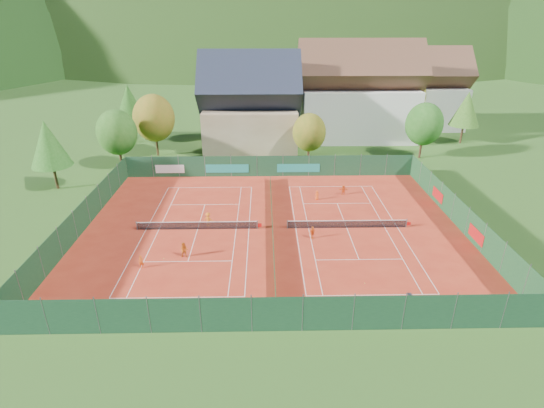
{
  "coord_description": "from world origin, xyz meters",
  "views": [
    {
      "loc": [
        -0.86,
        -40.24,
        21.12
      ],
      "look_at": [
        0.0,
        2.0,
        2.0
      ],
      "focal_mm": 28.0,
      "sensor_mm": 36.0,
      "label": 1
    }
  ],
  "objects": [
    {
      "name": "clay_pad",
      "position": [
        0.0,
        0.0,
        0.01
      ],
      "size": [
        40.0,
        32.0,
        0.01
      ],
      "primitive_type": "cube",
      "color": "#B22D1A",
      "rests_on": "ground"
    },
    {
      "name": "fence_south",
      "position": [
        0.0,
        -16.0,
        1.5
      ],
      "size": [
        40.0,
        0.04,
        3.0
      ],
      "color": "#13341E",
      "rests_on": "ground"
    },
    {
      "name": "player_right_far_b",
      "position": [
        9.2,
        9.18,
        0.63
      ],
      "size": [
        1.18,
        0.39,
        1.27
      ],
      "primitive_type": "imported",
      "rotation": [
        0.0,
        0.0,
        3.16
      ],
      "color": "#E44B14",
      "rests_on": "ground"
    },
    {
      "name": "player_left_near",
      "position": [
        -11.99,
        -7.4,
        0.64
      ],
      "size": [
        0.49,
        0.35,
        1.28
      ],
      "primitive_type": "imported",
      "rotation": [
        0.0,
        0.0,
        0.09
      ],
      "color": "#CA4811",
      "rests_on": "ground"
    },
    {
      "name": "player_right_far_a",
      "position": [
        5.66,
        7.62,
        0.59
      ],
      "size": [
        0.64,
        0.48,
        1.17
      ],
      "primitive_type": "imported",
      "rotation": [
        0.0,
        0.0,
        3.34
      ],
      "color": "#FC5416",
      "rests_on": "ground"
    },
    {
      "name": "ground",
      "position": [
        0.0,
        0.0,
        -0.02
      ],
      "size": [
        600.0,
        600.0,
        0.0
      ],
      "primitive_type": "plane",
      "color": "#275019",
      "rests_on": "ground"
    },
    {
      "name": "player_left_mid",
      "position": [
        -8.41,
        -5.63,
        0.78
      ],
      "size": [
        0.77,
        0.61,
        1.55
      ],
      "primitive_type": "imported",
      "rotation": [
        0.0,
        0.0,
        -0.04
      ],
      "color": "#D05C12",
      "rests_on": "ground"
    },
    {
      "name": "tree_east_mid",
      "position": [
        34.0,
        32.0,
        6.06
      ],
      "size": [
        5.04,
        5.04,
        9.0
      ],
      "color": "#4C321B",
      "rests_on": "ground"
    },
    {
      "name": "loose_ball_0",
      "position": [
        -10.34,
        -5.87,
        0.03
      ],
      "size": [
        0.07,
        0.07,
        0.07
      ],
      "primitive_type": "sphere",
      "color": "#CCD833",
      "rests_on": "ground"
    },
    {
      "name": "chalet",
      "position": [
        -3.0,
        30.0,
        6.62
      ],
      "size": [
        16.2,
        12.0,
        16.0
      ],
      "color": "tan",
      "rests_on": "ground"
    },
    {
      "name": "court_markings_left",
      "position": [
        -8.0,
        0.0,
        0.01
      ],
      "size": [
        11.03,
        23.83,
        0.0
      ],
      "color": "white",
      "rests_on": "ground"
    },
    {
      "name": "player_right_near",
      "position": [
        4.04,
        -2.19,
        0.67
      ],
      "size": [
        0.84,
        0.7,
        1.34
      ],
      "primitive_type": "imported",
      "rotation": [
        0.0,
        0.0,
        0.56
      ],
      "color": "#E85914",
      "rests_on": "ground"
    },
    {
      "name": "court_divider",
      "position": [
        0.0,
        0.0,
        0.5
      ],
      "size": [
        0.03,
        28.8,
        1.0
      ],
      "color": "#14371A",
      "rests_on": "ground"
    },
    {
      "name": "fence_west",
      "position": [
        -20.0,
        0.0,
        1.5
      ],
      "size": [
        0.04,
        32.0,
        3.0
      ],
      "color": "#163C1F",
      "rests_on": "ground"
    },
    {
      "name": "tree_east_front",
      "position": [
        24.0,
        24.0,
        5.39
      ],
      "size": [
        5.72,
        5.72,
        8.69
      ],
      "color": "#452818",
      "rests_on": "ground"
    },
    {
      "name": "tennis_net_right",
      "position": [
        8.15,
        0.0,
        0.51
      ],
      "size": [
        13.3,
        0.1,
        1.02
      ],
      "color": "#59595B",
      "rests_on": "ground"
    },
    {
      "name": "mountain_backdrop",
      "position": [
        28.54,
        233.48,
        -39.64
      ],
      "size": [
        820.0,
        530.0,
        242.0
      ],
      "color": "black",
      "rests_on": "ground"
    },
    {
      "name": "tennis_net_left",
      "position": [
        -7.85,
        0.0,
        0.51
      ],
      "size": [
        13.3,
        0.1,
        1.02
      ],
      "color": "#59595B",
      "rests_on": "ground"
    },
    {
      "name": "ball_hopper",
      "position": [
        10.65,
        -12.74,
        0.56
      ],
      "size": [
        0.34,
        0.34,
        0.8
      ],
      "color": "slate",
      "rests_on": "ground"
    },
    {
      "name": "player_left_far",
      "position": [
        -6.91,
        0.82,
        0.79
      ],
      "size": [
        1.14,
        0.82,
        1.58
      ],
      "primitive_type": "imported",
      "rotation": [
        0.0,
        0.0,
        2.89
      ],
      "color": "orange",
      "rests_on": "ground"
    },
    {
      "name": "loose_ball_1",
      "position": [
        7.69,
        -10.22,
        0.03
      ],
      "size": [
        0.07,
        0.07,
        0.07
      ],
      "primitive_type": "sphere",
      "color": "#CCD833",
      "rests_on": "ground"
    },
    {
      "name": "tree_west_back",
      "position": [
        -24.0,
        34.0,
        6.74
      ],
      "size": [
        5.6,
        5.6,
        10.0
      ],
      "color": "#422E17",
      "rests_on": "ground"
    },
    {
      "name": "tree_center",
      "position": [
        6.0,
        22.0,
        4.72
      ],
      "size": [
        5.01,
        5.01,
        7.6
      ],
      "color": "#4B2D1A",
      "rests_on": "ground"
    },
    {
      "name": "tree_west_mid",
      "position": [
        -18.0,
        26.0,
        6.07
      ],
      "size": [
        6.44,
        6.44,
        9.78
      ],
      "color": "#422E17",
      "rests_on": "ground"
    },
    {
      "name": "hotel_block_a",
      "position": [
        16.0,
        36.0,
        7.38
      ],
      "size": [
        21.6,
        11.0,
        17.25
      ],
      "color": "silver",
      "rests_on": "ground"
    },
    {
      "name": "fence_north",
      "position": [
        -0.46,
        15.99,
        1.47
      ],
      "size": [
        40.0,
        0.1,
        3.0
      ],
      "color": "#163D23",
      "rests_on": "ground"
    },
    {
      "name": "tree_west_side",
      "position": [
        -28.0,
        12.0,
        6.06
      ],
      "size": [
        5.04,
        5.04,
        9.0
      ],
      "color": "#422E17",
      "rests_on": "ground"
    },
    {
      "name": "hotel_block_b",
      "position": [
        30.0,
        44.0,
        6.62
      ],
      "size": [
        17.28,
        10.0,
        15.5
      ],
      "color": "silver",
      "rests_on": "ground"
    },
    {
      "name": "loose_ball_2",
      "position": [
        -0.74,
        5.18,
        0.03
      ],
      "size": [
        0.07,
        0.07,
        0.07
      ],
      "primitive_type": "sphere",
      "color": "#CCD833",
      "rests_on": "ground"
    },
    {
      "name": "court_markings_right",
      "position": [
        8.0,
        0.0,
        0.01
      ],
      "size": [
        11.03,
        23.83,
        0.0
      ],
      "color": "white",
      "rests_on": "ground"
    },
    {
      "name": "tree_west_front",
      "position": [
        -22.0,
        20.0,
        5.39
      ],
      "size": [
        5.72,
        5.72,
        8.69
      ],
      "color": "#49291A",
      "rests_on": "ground"
    },
    {
      "name": "fence_east",
      "position": [
        20.0,
        0.05,
        1.48
      ],
      "size": [
        0.09,
        32.0,
        3.0
      ],
      "color": "#163D1E",
      "rests_on": "ground"
    },
    {
      "name": "tree_east_back",
      "position": [
        26.0,
        40.0,
        6.74
      ],
      "size": [
        7.15,
        7.15,
        10.86
      ],
      "color": "#442F18",
      "rests_on": "ground"
    }
  ]
}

